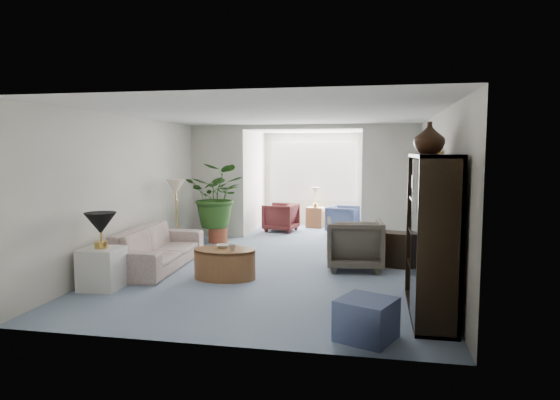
% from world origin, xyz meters
% --- Properties ---
extents(floor, '(6.00, 6.00, 0.00)m').
position_xyz_m(floor, '(0.00, 0.00, 0.00)').
color(floor, '#7B8CA3').
rests_on(floor, ground).
extents(sunroom_floor, '(2.60, 2.60, 0.00)m').
position_xyz_m(sunroom_floor, '(0.00, 4.10, 0.00)').
color(sunroom_floor, '#7B8CA3').
rests_on(sunroom_floor, ground).
extents(back_pier_left, '(1.20, 0.12, 2.50)m').
position_xyz_m(back_pier_left, '(-1.90, 3.00, 1.25)').
color(back_pier_left, silver).
rests_on(back_pier_left, ground).
extents(back_pier_right, '(1.20, 0.12, 2.50)m').
position_xyz_m(back_pier_right, '(1.90, 3.00, 1.25)').
color(back_pier_right, silver).
rests_on(back_pier_right, ground).
extents(back_header, '(2.60, 0.12, 0.10)m').
position_xyz_m(back_header, '(0.00, 3.00, 2.45)').
color(back_header, silver).
rests_on(back_header, back_pier_left).
extents(window_pane, '(2.20, 0.02, 1.50)m').
position_xyz_m(window_pane, '(0.00, 5.18, 1.40)').
color(window_pane, white).
extents(window_blinds, '(2.20, 0.02, 1.50)m').
position_xyz_m(window_blinds, '(0.00, 5.15, 1.40)').
color(window_blinds, white).
extents(framed_picture, '(0.04, 0.50, 0.40)m').
position_xyz_m(framed_picture, '(2.46, -0.10, 1.70)').
color(framed_picture, '#B2A48E').
extents(sofa, '(0.99, 2.31, 0.66)m').
position_xyz_m(sofa, '(-1.95, -0.02, 0.33)').
color(sofa, beige).
rests_on(sofa, ground).
extents(end_table, '(0.55, 0.55, 0.58)m').
position_xyz_m(end_table, '(-2.15, -1.37, 0.29)').
color(end_table, silver).
rests_on(end_table, ground).
extents(table_lamp, '(0.44, 0.44, 0.30)m').
position_xyz_m(table_lamp, '(-2.15, -1.37, 0.93)').
color(table_lamp, black).
rests_on(table_lamp, end_table).
extents(floor_lamp, '(0.36, 0.36, 0.28)m').
position_xyz_m(floor_lamp, '(-2.15, 1.26, 1.25)').
color(floor_lamp, beige).
rests_on(floor_lamp, ground).
extents(coffee_table, '(1.05, 1.05, 0.45)m').
position_xyz_m(coffee_table, '(-0.64, -0.50, 0.23)').
color(coffee_table, brown).
rests_on(coffee_table, ground).
extents(coffee_bowl, '(0.23, 0.23, 0.05)m').
position_xyz_m(coffee_bowl, '(-0.69, -0.40, 0.48)').
color(coffee_bowl, silver).
rests_on(coffee_bowl, coffee_table).
extents(coffee_cup, '(0.11, 0.11, 0.09)m').
position_xyz_m(coffee_cup, '(-0.49, -0.60, 0.50)').
color(coffee_cup, '#B3AB9D').
rests_on(coffee_cup, coffee_table).
extents(wingback_chair, '(0.98, 1.00, 0.83)m').
position_xyz_m(wingback_chair, '(1.26, 0.49, 0.41)').
color(wingback_chair, '#5A5147').
rests_on(wingback_chair, ground).
extents(side_table_dark, '(0.56, 0.49, 0.58)m').
position_xyz_m(side_table_dark, '(1.96, 0.79, 0.29)').
color(side_table_dark, black).
rests_on(side_table_dark, ground).
extents(entertainment_cabinet, '(0.45, 1.70, 1.89)m').
position_xyz_m(entertainment_cabinet, '(2.23, -1.59, 0.94)').
color(entertainment_cabinet, black).
rests_on(entertainment_cabinet, ground).
extents(cabinet_urn, '(0.38, 0.38, 0.40)m').
position_xyz_m(cabinet_urn, '(2.23, -1.09, 2.09)').
color(cabinet_urn, '#311C10').
rests_on(cabinet_urn, entertainment_cabinet).
extents(ottoman, '(0.69, 0.69, 0.42)m').
position_xyz_m(ottoman, '(1.51, -2.55, 0.21)').
color(ottoman, slate).
rests_on(ottoman, ground).
extents(plant_pot, '(0.40, 0.40, 0.32)m').
position_xyz_m(plant_pot, '(-1.67, 2.30, 0.16)').
color(plant_pot, brown).
rests_on(plant_pot, ground).
extents(house_plant, '(1.22, 1.06, 1.35)m').
position_xyz_m(house_plant, '(-1.67, 2.30, 1.00)').
color(house_plant, '#284F1B').
rests_on(house_plant, plant_pot).
extents(sunroom_chair_blue, '(0.82, 0.80, 0.65)m').
position_xyz_m(sunroom_chair_blue, '(0.86, 3.99, 0.32)').
color(sunroom_chair_blue, slate).
rests_on(sunroom_chair_blue, ground).
extents(sunroom_chair_maroon, '(0.85, 0.84, 0.68)m').
position_xyz_m(sunroom_chair_maroon, '(-0.64, 3.99, 0.34)').
color(sunroom_chair_maroon, maroon).
rests_on(sunroom_chair_maroon, ground).
extents(sunroom_table, '(0.47, 0.39, 0.51)m').
position_xyz_m(sunroom_table, '(0.11, 4.74, 0.26)').
color(sunroom_table, brown).
rests_on(sunroom_table, ground).
extents(shelf_clutter, '(0.30, 1.14, 1.06)m').
position_xyz_m(shelf_clutter, '(2.18, -1.76, 1.20)').
color(shelf_clutter, '#494543').
rests_on(shelf_clutter, entertainment_cabinet).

